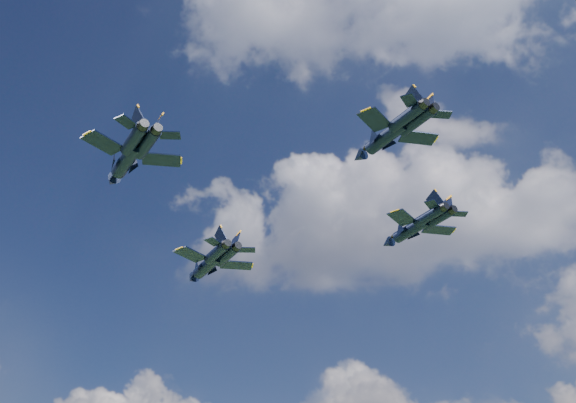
{
  "coord_description": "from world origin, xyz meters",
  "views": [
    {
      "loc": [
        30.55,
        -83.29,
        10.07
      ],
      "look_at": [
        3.03,
        -0.21,
        60.31
      ],
      "focal_mm": 45.0,
      "sensor_mm": 36.0,
      "label": 1
    }
  ],
  "objects_px": {
    "jet_lead": "(206,266)",
    "jet_right": "(409,230)",
    "jet_left": "(126,161)",
    "jet_slot": "(384,138)"
  },
  "relations": [
    {
      "from": "jet_lead",
      "to": "jet_right",
      "type": "xyz_separation_m",
      "value": [
        32.39,
        3.12,
        2.71
      ]
    },
    {
      "from": "jet_left",
      "to": "jet_right",
      "type": "height_order",
      "value": "jet_right"
    },
    {
      "from": "jet_lead",
      "to": "jet_left",
      "type": "bearing_deg",
      "value": -135.4
    },
    {
      "from": "jet_left",
      "to": "jet_slot",
      "type": "xyz_separation_m",
      "value": [
        32.76,
        3.19,
        -1.49
      ]
    },
    {
      "from": "jet_right",
      "to": "jet_slot",
      "type": "bearing_deg",
      "value": -137.07
    },
    {
      "from": "jet_left",
      "to": "jet_lead",
      "type": "bearing_deg",
      "value": 44.88
    },
    {
      "from": "jet_lead",
      "to": "jet_left",
      "type": "xyz_separation_m",
      "value": [
        1.52,
        -29.03,
        1.8
      ]
    },
    {
      "from": "jet_lead",
      "to": "jet_slot",
      "type": "xyz_separation_m",
      "value": [
        34.28,
        -25.83,
        0.31
      ]
    },
    {
      "from": "jet_left",
      "to": "jet_slot",
      "type": "distance_m",
      "value": 32.95
    },
    {
      "from": "jet_lead",
      "to": "jet_right",
      "type": "relative_size",
      "value": 1.05
    }
  ]
}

